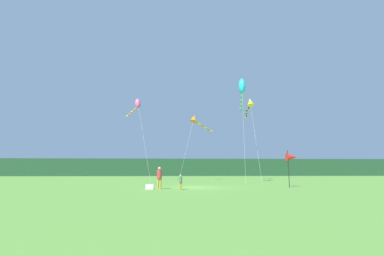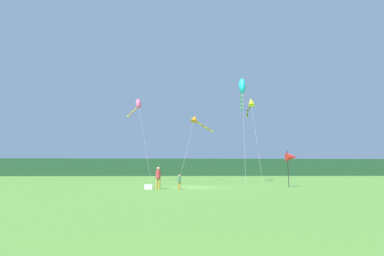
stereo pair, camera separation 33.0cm
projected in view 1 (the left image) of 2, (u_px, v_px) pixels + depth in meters
ground_plane at (196, 187)px, 23.00m from camera, size 120.00×120.00×0.00m
distant_treeline at (184, 167)px, 67.73m from camera, size 108.00×2.25×4.24m
person_adult at (159, 177)px, 20.88m from camera, size 0.37×0.37×1.69m
person_child at (181, 181)px, 20.25m from camera, size 0.25×0.25×1.12m
cooler_box at (150, 187)px, 20.74m from camera, size 0.59×0.32×0.38m
banner_flag_pole at (292, 157)px, 23.32m from camera, size 0.90×0.70×3.12m
kite_yellow at (250, 104)px, 40.47m from camera, size 0.99×9.18×12.17m
kite_orange at (196, 120)px, 37.99m from camera, size 5.15×5.96×9.17m
kite_rainbow at (137, 105)px, 37.31m from camera, size 4.33×5.75×11.23m
kite_cyan at (242, 89)px, 31.91m from camera, size 1.70×7.18×12.04m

